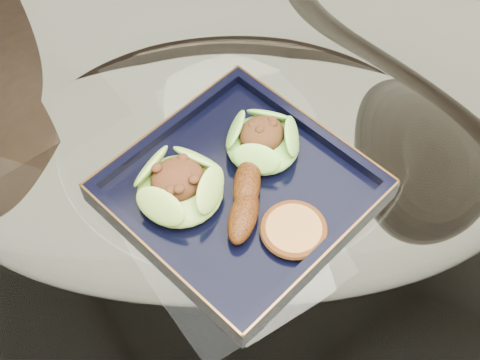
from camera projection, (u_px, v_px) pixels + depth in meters
ground at (237, 359)px, 1.48m from camera, size 4.00×4.00×0.00m
dining_table at (235, 222)px, 0.99m from camera, size 1.13×1.13×0.77m
navy_plate at (240, 194)px, 0.81m from camera, size 0.32×0.32×0.02m
lettuce_wrap_left at (180, 188)px, 0.78m from camera, size 0.11×0.11×0.04m
lettuce_wrap_right at (263, 142)px, 0.82m from camera, size 0.12×0.12×0.03m
roasted_plantain at (247, 185)px, 0.79m from camera, size 0.12×0.14×0.03m
crumb_patty at (294, 230)px, 0.76m from camera, size 0.09×0.09×0.01m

